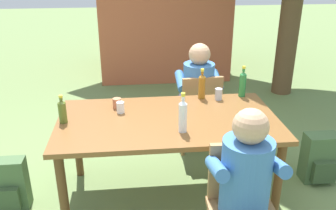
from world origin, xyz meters
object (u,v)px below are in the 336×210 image
at_px(chair_near_right, 242,203).
at_px(chair_far_right, 199,108).
at_px(cup_terracotta, 117,103).
at_px(dining_table, 168,127).
at_px(bottle_olive, 62,111).
at_px(cup_white, 120,107).
at_px(backpack_by_far_side, 7,186).
at_px(cup_steel, 219,94).
at_px(person_in_white_shirt, 249,192).
at_px(bottle_green, 243,83).
at_px(bottle_amber, 202,86).
at_px(person_in_plaid_shirt, 197,90).
at_px(backpack_by_near_side, 320,159).
at_px(bottle_clear, 183,115).

distance_m(chair_near_right, chair_far_right, 1.58).
bearing_deg(cup_terracotta, dining_table, -32.28).
bearing_deg(bottle_olive, cup_white, 17.68).
bearing_deg(chair_near_right, backpack_by_far_side, 156.83).
relative_size(chair_far_right, bottle_olive, 3.72).
bearing_deg(cup_steel, person_in_white_shirt, -94.57).
bearing_deg(cup_white, bottle_green, 13.19).
bearing_deg(bottle_amber, chair_near_right, -87.59).
xyz_separation_m(bottle_olive, cup_terracotta, (0.42, 0.25, -0.06)).
xyz_separation_m(dining_table, cup_steel, (0.51, 0.36, 0.14)).
xyz_separation_m(bottle_olive, cup_white, (0.45, 0.14, -0.05)).
height_order(person_in_plaid_shirt, bottle_amber, person_in_plaid_shirt).
relative_size(chair_far_right, bottle_amber, 3.05).
relative_size(bottle_amber, bottle_green, 0.96).
relative_size(dining_table, chair_far_right, 2.08).
xyz_separation_m(dining_table, chair_far_right, (0.41, 0.79, -0.19)).
xyz_separation_m(bottle_green, cup_steel, (-0.24, -0.06, -0.07)).
bearing_deg(person_in_white_shirt, bottle_amber, 92.09).
bearing_deg(dining_table, chair_near_right, -62.63).
distance_m(cup_terracotta, backpack_by_far_side, 1.14).
bearing_deg(bottle_amber, backpack_by_near_side, -17.05).
bearing_deg(person_in_white_shirt, bottle_green, 75.59).
height_order(bottle_olive, backpack_by_near_side, bottle_olive).
height_order(bottle_amber, cup_terracotta, bottle_amber).
distance_m(dining_table, backpack_by_near_side, 1.51).
bearing_deg(bottle_green, bottle_clear, -134.68).
xyz_separation_m(person_in_white_shirt, cup_steel, (0.10, 1.26, 0.16)).
bearing_deg(cup_terracotta, chair_far_right, 32.25).
xyz_separation_m(chair_far_right, backpack_by_far_side, (-1.77, -0.83, -0.27)).
xyz_separation_m(dining_table, bottle_green, (0.75, 0.42, 0.21)).
bearing_deg(cup_terracotta, bottle_green, 7.78).
relative_size(person_in_white_shirt, backpack_by_near_side, 2.48).
height_order(person_in_white_shirt, bottle_green, person_in_white_shirt).
height_order(person_in_white_shirt, cup_steel, person_in_white_shirt).
bearing_deg(bottle_green, bottle_amber, -178.63).
relative_size(bottle_amber, backpack_by_far_side, 0.62).
xyz_separation_m(chair_far_right, bottle_clear, (-0.33, -1.03, 0.40)).
distance_m(bottle_olive, backpack_by_near_side, 2.37).
bearing_deg(bottle_green, cup_terracotta, -172.22).
bearing_deg(cup_terracotta, cup_steel, 6.04).
bearing_deg(backpack_by_far_side, cup_terracotta, 17.79).
relative_size(chair_far_right, person_in_plaid_shirt, 0.74).
bearing_deg(backpack_by_near_side, chair_near_right, -139.71).
bearing_deg(cup_steel, bottle_green, 14.34).
bearing_deg(bottle_amber, backpack_by_far_side, -165.28).
bearing_deg(person_in_plaid_shirt, backpack_by_near_side, -38.27).
relative_size(person_in_white_shirt, bottle_green, 3.98).
xyz_separation_m(cup_steel, cup_terracotta, (-0.93, -0.10, -0.01)).
relative_size(chair_far_right, cup_white, 9.04).
bearing_deg(chair_near_right, bottle_amber, 92.41).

